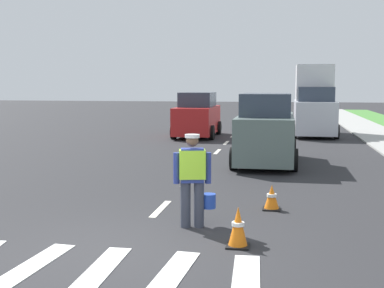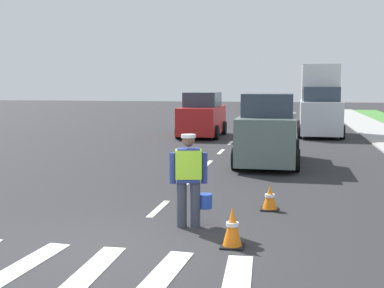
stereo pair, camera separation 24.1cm
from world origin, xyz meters
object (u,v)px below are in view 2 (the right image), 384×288
(traffic_cone_near, at_px, (270,198))
(traffic_cone_far, at_px, (232,227))
(delivery_truck, at_px, (320,103))
(car_outgoing_ahead, at_px, (268,131))
(car_oncoming_second, at_px, (202,116))
(road_worker, at_px, (190,176))

(traffic_cone_near, distance_m, traffic_cone_far, 2.54)
(traffic_cone_far, relative_size, delivery_truck, 0.14)
(car_outgoing_ahead, relative_size, car_oncoming_second, 1.04)
(traffic_cone_near, height_order, car_oncoming_second, car_oncoming_second)
(car_oncoming_second, bearing_deg, car_outgoing_ahead, -65.88)
(road_worker, xyz_separation_m, car_outgoing_ahead, (1.00, 7.56, 0.12))
(traffic_cone_far, bearing_deg, road_worker, 132.33)
(road_worker, distance_m, traffic_cone_near, 2.14)
(traffic_cone_near, relative_size, delivery_truck, 0.11)
(traffic_cone_near, xyz_separation_m, car_outgoing_ahead, (-0.35, 6.03, 0.80))
(traffic_cone_far, relative_size, car_oncoming_second, 0.15)
(traffic_cone_near, distance_m, car_outgoing_ahead, 6.10)
(delivery_truck, bearing_deg, traffic_cone_far, -96.84)
(delivery_truck, bearing_deg, car_outgoing_ahead, -101.98)
(road_worker, xyz_separation_m, traffic_cone_far, (0.88, -0.97, -0.61))
(road_worker, height_order, car_oncoming_second, car_oncoming_second)
(road_worker, xyz_separation_m, traffic_cone_near, (1.35, 1.53, -0.68))
(traffic_cone_near, height_order, delivery_truck, delivery_truck)
(traffic_cone_far, bearing_deg, delivery_truck, 83.16)
(delivery_truck, xyz_separation_m, car_oncoming_second, (-5.67, -1.72, -0.60))
(road_worker, relative_size, car_oncoming_second, 0.40)
(delivery_truck, relative_size, car_outgoing_ahead, 1.05)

